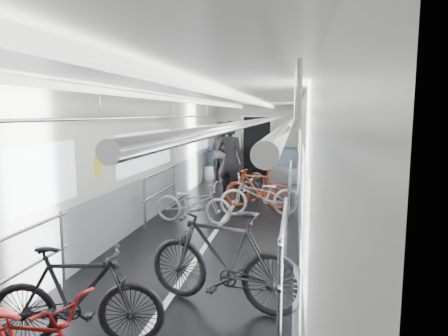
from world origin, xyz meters
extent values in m
cube|color=black|center=(0.00, 0.00, 0.00)|extent=(3.00, 14.00, 0.01)
cube|color=white|center=(0.00, 0.00, 2.40)|extent=(3.00, 14.00, 0.02)
cube|color=silver|center=(-1.50, 0.00, 1.20)|extent=(0.02, 14.00, 2.40)
cube|color=silver|center=(1.50, 0.00, 1.20)|extent=(0.02, 14.00, 2.40)
cube|color=silver|center=(0.00, 7.00, 1.20)|extent=(3.00, 0.02, 2.40)
cube|color=white|center=(0.00, 0.00, 0.01)|extent=(0.08, 13.80, 0.01)
cube|color=gray|center=(-1.47, 0.00, 0.45)|extent=(0.01, 13.90, 0.90)
cube|color=gray|center=(1.47, 0.00, 0.45)|extent=(0.01, 13.90, 0.90)
cube|color=white|center=(-1.47, 0.00, 1.40)|extent=(0.01, 10.80, 0.75)
cube|color=white|center=(1.47, 0.00, 1.40)|extent=(0.01, 10.80, 0.75)
cube|color=white|center=(-0.55, 0.00, 2.34)|extent=(0.14, 13.40, 0.05)
cube|color=white|center=(0.55, 0.00, 2.34)|extent=(0.14, 13.40, 0.05)
cube|color=black|center=(0.00, 6.94, 1.00)|extent=(0.95, 0.10, 2.00)
imported|color=black|center=(-0.52, -4.28, 0.47)|extent=(1.64, 0.75, 0.95)
imported|color=#A4A4A8|center=(-0.54, -0.05, 0.41)|extent=(1.59, 0.67, 0.81)
imported|color=black|center=(0.65, -3.29, 0.55)|extent=(1.90, 0.94, 1.10)
imported|color=silver|center=(0.69, 0.75, 0.44)|extent=(1.75, 0.88, 0.88)
imported|color=#9F3113|center=(0.56, 1.39, 0.45)|extent=(1.56, 0.68, 0.91)
imported|color=black|center=(0.38, 2.21, 0.45)|extent=(0.95, 1.81, 0.90)
imported|color=black|center=(-0.20, 2.31, 0.97)|extent=(0.81, 0.65, 1.95)
imported|color=#342F37|center=(-0.93, 4.79, 0.93)|extent=(1.06, 0.92, 1.87)
camera|label=1|loc=(1.40, -7.39, 2.11)|focal=32.00mm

